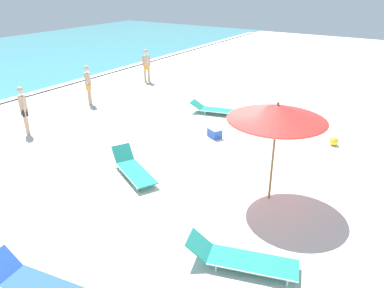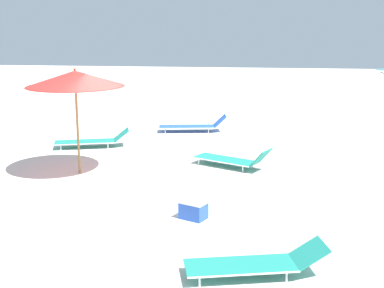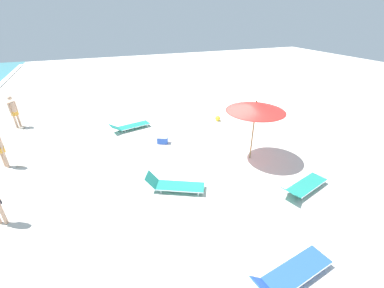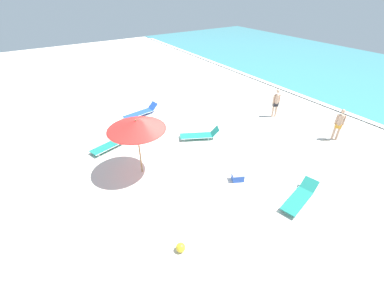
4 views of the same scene
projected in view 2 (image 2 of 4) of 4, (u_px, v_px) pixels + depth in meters
name	position (u px, v px, depth m)	size (l,w,h in m)	color
ground_plane	(136.00, 185.00, 12.63)	(60.00, 60.00, 0.16)	silver
beach_umbrella	(75.00, 79.00, 12.78)	(2.38, 2.38, 2.61)	olive
sun_lounger_under_umbrella	(256.00, 263.00, 7.97)	(1.08, 2.21, 0.48)	#1E8475
sun_lounger_beside_umbrella	(233.00, 159.00, 13.76)	(1.47, 2.10, 0.60)	#1E8475
sun_lounger_near_water_left	(193.00, 126.00, 18.10)	(0.95, 2.33, 0.56)	blue
sun_lounger_near_water_right	(92.00, 140.00, 15.92)	(1.19, 2.27, 0.53)	#1E8475
cooler_box	(193.00, 209.00, 10.25)	(0.54, 0.60, 0.37)	blue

